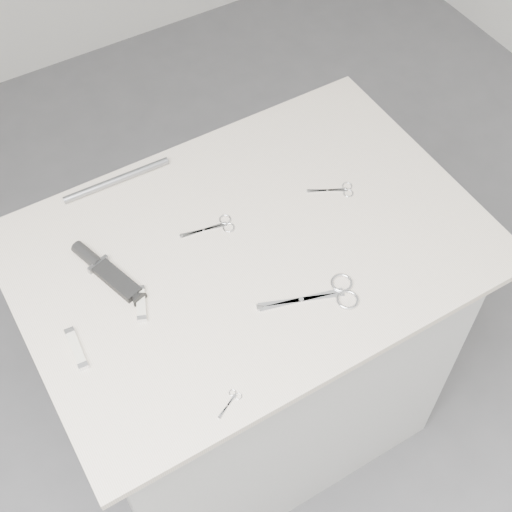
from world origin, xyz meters
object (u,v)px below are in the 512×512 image
tiny_scissors (231,401)px  metal_rail (117,180)px  large_shears (329,294)px  embroidery_scissors_a (217,226)px  pocket_knife_a (76,349)px  pocket_knife_b (141,304)px  plinth (252,352)px  embroidery_scissors_b (338,190)px  sheathed_knife (103,269)px

tiny_scissors → metal_rail: (0.04, 0.61, 0.01)m
metal_rail → large_shears: bearing=-64.2°
embroidery_scissors_a → tiny_scissors: size_ratio=1.99×
pocket_knife_a → pocket_knife_b: size_ratio=1.17×
plinth → large_shears: (0.07, -0.19, 0.47)m
embroidery_scissors_b → embroidery_scissors_a: bearing=-161.3°
large_shears → pocket_knife_a: size_ratio=2.12×
embroidery_scissors_a → embroidery_scissors_b: size_ratio=1.19×
embroidery_scissors_b → pocket_knife_b: pocket_knife_b is taller
plinth → embroidery_scissors_b: (0.25, 0.03, 0.47)m
embroidery_scissors_b → pocket_knife_a: pocket_knife_a is taller
embroidery_scissors_a → metal_rail: metal_rail is taller
embroidery_scissors_a → sheathed_knife: 0.26m
embroidery_scissors_a → pocket_knife_a: 0.40m
embroidery_scissors_a → pocket_knife_b: bearing=-145.3°
embroidery_scissors_a → sheathed_knife: size_ratio=0.64×
large_shears → pocket_knife_b: bearing=171.3°
tiny_scissors → pocket_knife_b: size_ratio=0.74×
plinth → metal_rail: metal_rail is taller
large_shears → embroidery_scissors_a: large_shears is taller
tiny_scissors → sheathed_knife: bearing=75.1°
tiny_scissors → embroidery_scissors_a: bearing=37.8°
sheathed_knife → metal_rail: size_ratio=0.74×
plinth → tiny_scissors: tiny_scissors is taller
plinth → pocket_knife_a: 0.64m
tiny_scissors → pocket_knife_b: 0.28m
sheathed_knife → metal_rail: sheathed_knife is taller
embroidery_scissors_b → large_shears: bearing=-100.2°
large_shears → tiny_scissors: size_ratio=3.37×
large_shears → tiny_scissors: bearing=-142.2°
embroidery_scissors_b → sheathed_knife: 0.55m
large_shears → metal_rail: metal_rail is taller
embroidery_scissors_a → metal_rail: (-0.13, 0.23, 0.01)m
pocket_knife_b → embroidery_scissors_b: bearing=-61.9°
embroidery_scissors_a → embroidery_scissors_b: bearing=1.6°
embroidery_scissors_a → metal_rail: 0.27m
large_shears → sheathed_knife: sheathed_knife is taller
embroidery_scissors_b → metal_rail: (-0.42, 0.28, 0.01)m
embroidery_scissors_b → sheathed_knife: size_ratio=0.54×
plinth → sheathed_knife: (-0.30, 0.10, 0.48)m
pocket_knife_a → embroidery_scissors_a: bearing=-66.7°
tiny_scissors → pocket_knife_a: pocket_knife_a is taller
embroidery_scissors_b → tiny_scissors: same height
pocket_knife_b → metal_rail: metal_rail is taller
embroidery_scissors_a → embroidery_scissors_b: same height
large_shears → embroidery_scissors_b: (0.18, 0.23, -0.00)m
pocket_knife_b → metal_rail: bearing=6.3°
embroidery_scissors_a → metal_rail: bearing=130.9°
plinth → embroidery_scissors_a: (-0.04, 0.08, 0.47)m
embroidery_scissors_b → metal_rail: metal_rail is taller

